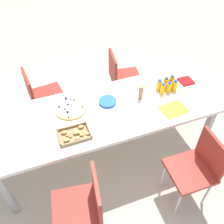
# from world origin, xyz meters

# --- Properties ---
(ground_plane) EXTENTS (12.00, 12.00, 0.00)m
(ground_plane) POSITION_xyz_m (0.00, 0.00, 0.00)
(ground_plane) COLOR #B2A899
(party_table) EXTENTS (2.36, 0.84, 0.75)m
(party_table) POSITION_xyz_m (0.00, 0.00, 0.68)
(party_table) COLOR silver
(party_table) RESTS_ON ground_plane
(chair_near_right) EXTENTS (0.44, 0.44, 0.83)m
(chair_near_right) POSITION_xyz_m (0.58, -0.78, 0.50)
(chair_near_right) COLOR maroon
(chair_near_right) RESTS_ON ground_plane
(chair_near_left) EXTENTS (0.45, 0.45, 0.83)m
(chair_near_left) POSITION_xyz_m (-0.50, -0.80, 0.50)
(chair_near_left) COLOR maroon
(chair_near_left) RESTS_ON ground_plane
(chair_far_right) EXTENTS (0.45, 0.45, 0.83)m
(chair_far_right) POSITION_xyz_m (0.47, 0.76, 0.50)
(chair_far_right) COLOR maroon
(chair_far_right) RESTS_ON ground_plane
(chair_far_left) EXTENTS (0.41, 0.41, 0.83)m
(chair_far_left) POSITION_xyz_m (-0.64, 0.78, 0.50)
(chair_far_left) COLOR maroon
(chair_far_left) RESTS_ON ground_plane
(juice_bottle_0) EXTENTS (0.06, 0.06, 0.15)m
(juice_bottle_0) POSITION_xyz_m (-0.81, -0.10, 0.82)
(juice_bottle_0) COLOR #F8AB14
(juice_bottle_0) RESTS_ON party_table
(juice_bottle_1) EXTENTS (0.06, 0.06, 0.14)m
(juice_bottle_1) POSITION_xyz_m (-0.74, -0.10, 0.81)
(juice_bottle_1) COLOR #F9AC14
(juice_bottle_1) RESTS_ON party_table
(juice_bottle_2) EXTENTS (0.06, 0.06, 0.13)m
(juice_bottle_2) POSITION_xyz_m (-0.66, -0.10, 0.81)
(juice_bottle_2) COLOR #F9AC14
(juice_bottle_2) RESTS_ON party_table
(juice_bottle_3) EXTENTS (0.06, 0.06, 0.13)m
(juice_bottle_3) POSITION_xyz_m (-0.82, -0.03, 0.81)
(juice_bottle_3) COLOR #FAAD14
(juice_bottle_3) RESTS_ON party_table
(juice_bottle_4) EXTENTS (0.06, 0.06, 0.13)m
(juice_bottle_4) POSITION_xyz_m (-0.74, -0.03, 0.81)
(juice_bottle_4) COLOR #FAAC14
(juice_bottle_4) RESTS_ON party_table
(juice_bottle_5) EXTENTS (0.05, 0.05, 0.14)m
(juice_bottle_5) POSITION_xyz_m (-0.67, -0.03, 0.81)
(juice_bottle_5) COLOR #F9AE14
(juice_bottle_5) RESTS_ON party_table
(fruit_pizza) EXTENTS (0.33, 0.33, 0.05)m
(fruit_pizza) POSITION_xyz_m (0.33, -0.14, 0.76)
(fruit_pizza) COLOR tan
(fruit_pizza) RESTS_ON party_table
(snack_tray) EXTENTS (0.29, 0.20, 0.04)m
(snack_tray) POSITION_xyz_m (0.38, 0.21, 0.76)
(snack_tray) COLOR olive
(snack_tray) RESTS_ON party_table
(plate_stack) EXTENTS (0.19, 0.19, 0.03)m
(plate_stack) POSITION_xyz_m (-0.06, -0.10, 0.76)
(plate_stack) COLOR blue
(plate_stack) RESTS_ON party_table
(napkin_stack) EXTENTS (0.15, 0.15, 0.02)m
(napkin_stack) POSITION_xyz_m (-1.03, -0.12, 0.76)
(napkin_stack) COLOR red
(napkin_stack) RESTS_ON party_table
(cardboard_tube) EXTENTS (0.04, 0.04, 0.16)m
(cardboard_tube) POSITION_xyz_m (-0.41, -0.04, 0.83)
(cardboard_tube) COLOR #9E7A56
(cardboard_tube) RESTS_ON party_table
(paper_folder) EXTENTS (0.27, 0.22, 0.01)m
(paper_folder) POSITION_xyz_m (-0.65, 0.23, 0.75)
(paper_folder) COLOR yellow
(paper_folder) RESTS_ON party_table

